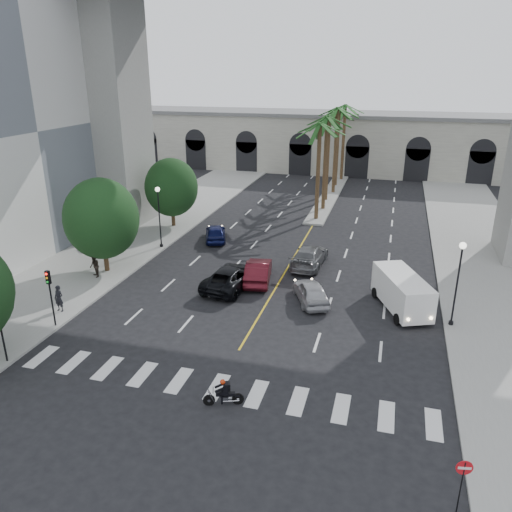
{
  "coord_description": "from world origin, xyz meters",
  "views": [
    {
      "loc": [
        7.35,
        -20.6,
        14.5
      ],
      "look_at": [
        -0.15,
        6.0,
        4.07
      ],
      "focal_mm": 35.0,
      "sensor_mm": 36.0,
      "label": 1
    }
  ],
  "objects_px": {
    "car_b": "(258,271)",
    "pedestrian_a": "(59,299)",
    "car_e": "(216,233)",
    "car_a": "(311,292)",
    "lamp_post_right": "(458,277)",
    "do_not_enter_sign": "(463,476)",
    "car_c": "(231,277)",
    "car_d": "(309,256)",
    "traffic_signal_far": "(50,289)",
    "cargo_van": "(402,291)",
    "motorcycle_rider": "(225,393)",
    "lamp_post_left_far": "(159,212)",
    "pedestrian_b": "(95,266)"
  },
  "relations": [
    {
      "from": "traffic_signal_far",
      "to": "do_not_enter_sign",
      "type": "bearing_deg",
      "value": -19.46
    },
    {
      "from": "lamp_post_right",
      "to": "pedestrian_a",
      "type": "distance_m",
      "value": 24.16
    },
    {
      "from": "lamp_post_left_far",
      "to": "lamp_post_right",
      "type": "bearing_deg",
      "value": -19.33
    },
    {
      "from": "cargo_van",
      "to": "pedestrian_a",
      "type": "distance_m",
      "value": 21.59
    },
    {
      "from": "lamp_post_left_far",
      "to": "car_b",
      "type": "relative_size",
      "value": 1.11
    },
    {
      "from": "pedestrian_a",
      "to": "car_c",
      "type": "bearing_deg",
      "value": 41.62
    },
    {
      "from": "car_d",
      "to": "do_not_enter_sign",
      "type": "xyz_separation_m",
      "value": [
        9.0,
        -21.66,
        0.92
      ]
    },
    {
      "from": "lamp_post_left_far",
      "to": "car_b",
      "type": "height_order",
      "value": "lamp_post_left_far"
    },
    {
      "from": "pedestrian_a",
      "to": "traffic_signal_far",
      "type": "bearing_deg",
      "value": -57.21
    },
    {
      "from": "car_d",
      "to": "pedestrian_a",
      "type": "relative_size",
      "value": 3.17
    },
    {
      "from": "traffic_signal_far",
      "to": "car_d",
      "type": "bearing_deg",
      "value": 47.48
    },
    {
      "from": "lamp_post_right",
      "to": "do_not_enter_sign",
      "type": "xyz_separation_m",
      "value": [
        -0.9,
        -14.2,
        -1.52
      ]
    },
    {
      "from": "traffic_signal_far",
      "to": "car_a",
      "type": "distance_m",
      "value": 16.06
    },
    {
      "from": "car_b",
      "to": "traffic_signal_far",
      "type": "bearing_deg",
      "value": 35.12
    },
    {
      "from": "car_c",
      "to": "pedestrian_a",
      "type": "xyz_separation_m",
      "value": [
        -9.12,
        -6.65,
        0.23
      ]
    },
    {
      "from": "lamp_post_right",
      "to": "car_d",
      "type": "relative_size",
      "value": 0.99
    },
    {
      "from": "car_d",
      "to": "pedestrian_a",
      "type": "xyz_separation_m",
      "value": [
        -13.68,
        -12.26,
        0.22
      ]
    },
    {
      "from": "lamp_post_left_far",
      "to": "pedestrian_a",
      "type": "height_order",
      "value": "lamp_post_left_far"
    },
    {
      "from": "motorcycle_rider",
      "to": "lamp_post_left_far",
      "type": "bearing_deg",
      "value": 103.33
    },
    {
      "from": "car_c",
      "to": "car_b",
      "type": "bearing_deg",
      "value": -128.09
    },
    {
      "from": "car_a",
      "to": "car_e",
      "type": "bearing_deg",
      "value": -68.02
    },
    {
      "from": "car_e",
      "to": "pedestrian_a",
      "type": "xyz_separation_m",
      "value": [
        -4.55,
        -16.01,
        0.27
      ]
    },
    {
      "from": "traffic_signal_far",
      "to": "car_e",
      "type": "distance_m",
      "value": 18.17
    },
    {
      "from": "traffic_signal_far",
      "to": "car_e",
      "type": "xyz_separation_m",
      "value": [
        3.68,
        17.71,
        -1.77
      ]
    },
    {
      "from": "cargo_van",
      "to": "do_not_enter_sign",
      "type": "distance_m",
      "value": 15.84
    },
    {
      "from": "motorcycle_rider",
      "to": "car_a",
      "type": "height_order",
      "value": "car_a"
    },
    {
      "from": "motorcycle_rider",
      "to": "car_b",
      "type": "relative_size",
      "value": 0.37
    },
    {
      "from": "car_a",
      "to": "pedestrian_a",
      "type": "xyz_separation_m",
      "value": [
        -14.92,
        -5.89,
        0.28
      ]
    },
    {
      "from": "car_c",
      "to": "do_not_enter_sign",
      "type": "height_order",
      "value": "do_not_enter_sign"
    },
    {
      "from": "car_a",
      "to": "car_d",
      "type": "bearing_deg",
      "value": -102.65
    },
    {
      "from": "car_a",
      "to": "car_b",
      "type": "relative_size",
      "value": 0.89
    },
    {
      "from": "do_not_enter_sign",
      "to": "pedestrian_b",
      "type": "bearing_deg",
      "value": 136.85
    },
    {
      "from": "car_b",
      "to": "car_e",
      "type": "bearing_deg",
      "value": -62.06
    },
    {
      "from": "lamp_post_right",
      "to": "motorcycle_rider",
      "type": "relative_size",
      "value": 2.97
    },
    {
      "from": "car_b",
      "to": "car_d",
      "type": "height_order",
      "value": "car_b"
    },
    {
      "from": "lamp_post_left_far",
      "to": "do_not_enter_sign",
      "type": "bearing_deg",
      "value": -45.39
    },
    {
      "from": "lamp_post_left_far",
      "to": "pedestrian_b",
      "type": "distance_m",
      "value": 7.89
    },
    {
      "from": "pedestrian_b",
      "to": "do_not_enter_sign",
      "type": "xyz_separation_m",
      "value": [
        23.61,
        -14.83,
        0.71
      ]
    },
    {
      "from": "lamp_post_right",
      "to": "car_b",
      "type": "xyz_separation_m",
      "value": [
        -12.9,
        3.4,
        -2.43
      ]
    },
    {
      "from": "lamp_post_right",
      "to": "car_d",
      "type": "height_order",
      "value": "lamp_post_right"
    },
    {
      "from": "car_d",
      "to": "pedestrian_a",
      "type": "bearing_deg",
      "value": 44.99
    },
    {
      "from": "lamp_post_left_far",
      "to": "car_c",
      "type": "distance_m",
      "value": 10.65
    },
    {
      "from": "car_e",
      "to": "pedestrian_b",
      "type": "xyz_separation_m",
      "value": [
        -5.49,
        -10.58,
        0.25
      ]
    },
    {
      "from": "car_b",
      "to": "pedestrian_a",
      "type": "height_order",
      "value": "pedestrian_a"
    },
    {
      "from": "pedestrian_b",
      "to": "cargo_van",
      "type": "bearing_deg",
      "value": 44.68
    },
    {
      "from": "car_b",
      "to": "car_a",
      "type": "bearing_deg",
      "value": 141.27
    },
    {
      "from": "car_e",
      "to": "car_a",
      "type": "bearing_deg",
      "value": 115.21
    },
    {
      "from": "motorcycle_rider",
      "to": "pedestrian_b",
      "type": "xyz_separation_m",
      "value": [
        -13.92,
        11.29,
        0.38
      ]
    },
    {
      "from": "lamp_post_left_far",
      "to": "motorcycle_rider",
      "type": "relative_size",
      "value": 2.97
    },
    {
      "from": "motorcycle_rider",
      "to": "do_not_enter_sign",
      "type": "relative_size",
      "value": 0.77
    }
  ]
}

